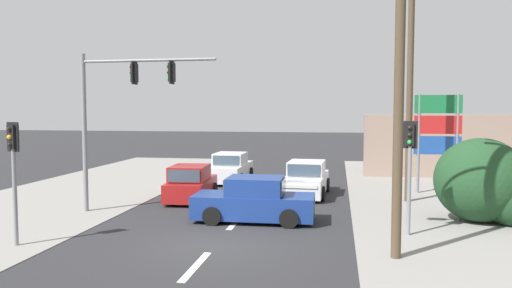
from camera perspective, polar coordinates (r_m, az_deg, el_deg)
The scene contains 17 objects.
ground_plane at distance 14.77m, azimuth -4.71°, elevation -11.42°, with size 140.00×140.00×0.00m, color #28282B.
lane_dash_near at distance 12.92m, azimuth -6.92°, elevation -13.70°, with size 0.20×2.40×0.01m, color silver.
lane_dash_mid at distance 17.60m, azimuth -2.31°, elevation -8.86°, with size 0.20×2.40×0.01m, color silver.
lane_dash_far at distance 22.43m, azimuth 0.28°, elevation -6.05°, with size 0.20×2.40×0.01m, color silver.
kerb_left_verge at distance 21.81m, azimuth -24.33°, elevation -6.68°, with size 8.00×40.00×0.02m, color gray.
utility_pole_foreground_right at distance 13.47m, azimuth 15.58°, elevation 10.80°, with size 3.78×0.37×10.37m.
utility_pole_midground_right at distance 21.91m, azimuth 17.19°, elevation 7.09°, with size 1.80×0.26×9.85m.
traffic_signal_mast at distance 19.37m, azimuth -15.77°, elevation 4.52°, with size 5.29×0.50×6.00m.
pedestal_signal_right_kerb at distance 16.02m, azimuth 17.16°, elevation -1.57°, with size 0.43×0.31×3.56m.
pedestal_signal_left_kerb at distance 15.73m, azimuth -25.97°, elevation -1.90°, with size 0.43×0.31×3.56m.
shopping_plaza_sign at distance 24.45m, azimuth 20.06°, elevation 1.57°, with size 2.10×0.16×4.60m.
roadside_bush at distance 18.94m, azimuth 24.71°, elevation -4.08°, with size 3.25×2.79×2.93m.
shopfront_wall_far at distance 30.81m, azimuth 23.45°, elevation -0.26°, with size 12.00×1.00×3.60m, color gray.
sedan_receding_far at distance 22.85m, azimuth 5.76°, elevation -4.10°, with size 2.08×4.32×1.56m.
sedan_crossing_left at distance 17.53m, azimuth -0.22°, elevation -6.57°, with size 4.26×1.93×1.56m.
sedan_kerbside_parked at distance 27.03m, azimuth -2.94°, elevation -2.82°, with size 1.96×4.27×1.56m.
hatchback_oncoming_mid at distance 21.65m, azimuth -7.46°, elevation -4.57°, with size 1.94×3.72×1.53m.
Camera 1 is at (3.47, -13.80, 3.93)m, focal length 35.00 mm.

